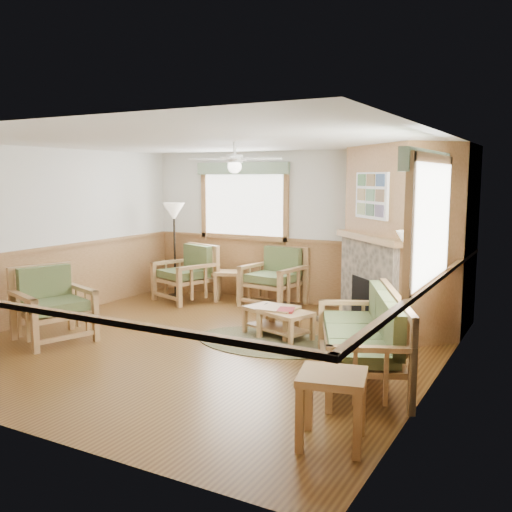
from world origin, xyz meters
The scene contains 24 objects.
floor centered at (0.00, 0.00, -0.01)m, with size 6.00×6.00×0.01m, color brown.
ceiling centered at (0.00, 0.00, 2.70)m, with size 6.00×6.00×0.01m, color white.
wall_back centered at (0.00, 3.00, 1.35)m, with size 6.00×0.02×2.70m, color silver.
wall_front centered at (0.00, -3.00, 1.35)m, with size 6.00×0.02×2.70m, color silver.
wall_left centered at (-3.00, 0.00, 1.35)m, with size 0.02×6.00×2.70m, color silver.
wall_right centered at (3.00, 0.00, 1.35)m, with size 0.02×6.00×2.70m, color silver.
wainscot centered at (0.00, 0.00, 0.55)m, with size 6.00×6.00×1.10m, color olive, non-canonical shape.
fireplace centered at (2.05, 2.05, 1.35)m, with size 2.20×2.20×2.70m, color olive, non-canonical shape.
window_back centered at (-1.10, 2.96, 2.53)m, with size 1.90×0.16×1.50m, color white, non-canonical shape.
window_right centered at (2.96, -0.20, 2.53)m, with size 0.16×1.90×1.50m, color white, non-canonical shape.
ceiling_fan centered at (0.30, 0.30, 2.66)m, with size 1.24×1.24×0.36m, color white, non-canonical shape.
sofa centered at (2.23, -0.23, 0.48)m, with size 0.85×2.08×0.96m, color #A87F4E, non-canonical shape.
armchair_back_left centered at (-1.87, 2.15, 0.51)m, with size 0.90×0.90×1.01m, color #A87F4E, non-canonical shape.
armchair_back_right centered at (-0.27, 2.55, 0.51)m, with size 0.91×0.91×1.02m, color #A87F4E, non-canonical shape.
armchair_left centered at (-1.93, -0.84, 0.51)m, with size 0.90×0.90×1.02m, color #A87F4E, non-canonical shape.
coffee_table centered at (0.69, 0.82, 0.20)m, with size 1.00×0.50×0.40m, color #A87F4E, non-canonical shape.
end_table_chairs centered at (-1.19, 2.55, 0.27)m, with size 0.48×0.46×0.54m, color #A87F4E, non-canonical shape.
end_table_sofa centered at (2.55, -1.89, 0.31)m, with size 0.55×0.53×0.62m, color #A87F4E, non-canonical shape.
footstool centered at (0.69, 0.83, 0.21)m, with size 0.49×0.49×0.43m, color #A87F4E, non-canonical shape.
braided_rug centered at (0.66, 0.51, 0.01)m, with size 2.04×2.04×0.01m, color brown.
floor_lamp_left centered at (-2.26, 2.37, 0.89)m, with size 0.41×0.41×1.78m, color black, non-canonical shape.
floor_lamp_right centered at (2.51, 0.82, 0.80)m, with size 0.36×0.36×1.59m, color black, non-canonical shape.
book_red centered at (0.84, 0.77, 0.43)m, with size 0.22×0.30×0.03m, color maroon.
book_dark centered at (0.54, 0.89, 0.42)m, with size 0.20×0.27×0.03m, color black.
Camera 1 is at (4.19, -6.20, 2.24)m, focal length 40.00 mm.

